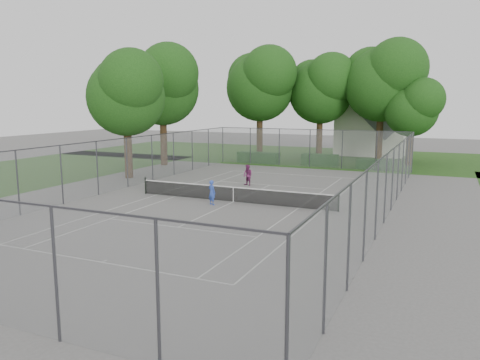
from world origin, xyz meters
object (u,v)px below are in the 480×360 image
at_px(tennis_net, 233,194).
at_px(girl_player, 212,192).
at_px(house, 372,122).
at_px(woman_player, 248,175).

xyz_separation_m(tennis_net, girl_player, (-0.83, -1.20, 0.22)).
relative_size(house, woman_player, 6.07).
relative_size(tennis_net, girl_player, 8.77).
height_order(house, girl_player, house).
bearing_deg(girl_player, woman_player, -61.69).
height_order(tennis_net, girl_player, girl_player).
bearing_deg(girl_player, house, -74.78).
xyz_separation_m(tennis_net, woman_player, (-1.42, 5.59, 0.26)).
relative_size(tennis_net, woman_player, 8.40).
distance_m(tennis_net, woman_player, 5.78).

